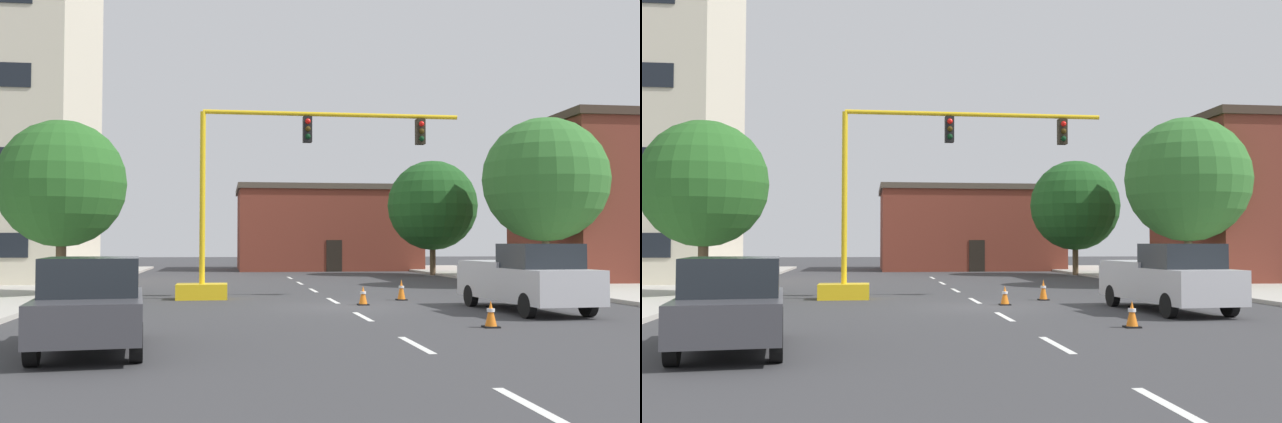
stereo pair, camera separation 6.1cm
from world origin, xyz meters
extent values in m
plane|color=#38383A|center=(0.00, 0.00, 0.00)|extent=(160.00, 160.00, 0.00)
cube|color=#B2ADA3|center=(-12.23, 8.00, 0.07)|extent=(6.00, 56.00, 0.14)
cube|color=#B2ADA3|center=(12.23, 8.00, 0.07)|extent=(6.00, 56.00, 0.14)
cube|color=silver|center=(0.00, -14.00, 0.00)|extent=(0.16, 2.40, 0.01)
cube|color=silver|center=(0.00, -8.50, 0.00)|extent=(0.16, 2.40, 0.01)
cube|color=silver|center=(0.00, -3.00, 0.00)|extent=(0.16, 2.40, 0.01)
cube|color=silver|center=(0.00, 2.50, 0.00)|extent=(0.16, 2.40, 0.01)
cube|color=silver|center=(0.00, 8.00, 0.00)|extent=(0.16, 2.40, 0.01)
cube|color=silver|center=(0.00, 13.50, 0.00)|extent=(0.16, 2.40, 0.01)
cube|color=silver|center=(0.00, 19.00, 0.00)|extent=(0.16, 2.40, 0.01)
cube|color=brown|center=(3.87, 32.01, 2.89)|extent=(13.06, 9.14, 5.78)
cube|color=#4C4238|center=(3.87, 32.01, 5.98)|extent=(13.36, 9.44, 0.40)
cube|color=black|center=(3.87, 27.41, 1.10)|extent=(1.10, 0.06, 2.20)
cube|color=#3D2D23|center=(18.20, 13.24, 8.15)|extent=(11.64, 9.33, 0.40)
cube|color=yellow|center=(-4.54, 3.79, 0.28)|extent=(1.80, 1.20, 0.55)
cylinder|color=yellow|center=(-4.54, 3.79, 3.65)|extent=(0.20, 0.20, 6.20)
cylinder|color=yellow|center=(0.20, 3.79, 6.75)|extent=(9.48, 0.16, 0.16)
cube|color=black|center=(-0.75, 3.79, 6.18)|extent=(0.32, 0.36, 0.95)
sphere|color=red|center=(-0.75, 3.60, 6.45)|extent=(0.20, 0.20, 0.20)
sphere|color=#38280A|center=(-0.75, 3.60, 6.17)|extent=(0.20, 0.20, 0.20)
sphere|color=black|center=(-0.75, 3.60, 5.89)|extent=(0.20, 0.20, 0.20)
cube|color=black|center=(3.52, 3.79, 6.18)|extent=(0.32, 0.36, 0.95)
sphere|color=red|center=(3.52, 3.60, 6.45)|extent=(0.20, 0.20, 0.20)
sphere|color=#38280A|center=(3.52, 3.60, 6.17)|extent=(0.20, 0.20, 0.20)
sphere|color=black|center=(3.52, 3.60, 5.89)|extent=(0.20, 0.20, 0.20)
cylinder|color=brown|center=(11.01, 9.37, 1.39)|extent=(0.36, 0.36, 2.79)
sphere|color=#33702D|center=(11.01, 9.37, 4.95)|extent=(5.77, 5.77, 5.77)
cylinder|color=brown|center=(-9.58, 4.59, 1.22)|extent=(0.36, 0.36, 2.43)
sphere|color=#286023|center=(-9.58, 4.59, 4.15)|extent=(4.59, 4.59, 4.59)
cylinder|color=brown|center=(9.12, 21.26, 1.13)|extent=(0.36, 0.36, 2.25)
sphere|color=#1E511E|center=(9.12, 21.26, 4.34)|extent=(5.58, 5.58, 5.58)
cube|color=#BCBCC1|center=(5.03, -2.09, 0.81)|extent=(2.40, 5.54, 0.95)
cube|color=#1E2328|center=(5.10, -2.99, 1.64)|extent=(1.97, 1.93, 0.70)
cube|color=#BCBCC1|center=(4.94, -0.91, 1.37)|extent=(2.21, 2.95, 0.16)
cylinder|color=black|center=(6.07, -3.85, 0.34)|extent=(0.27, 0.69, 0.68)
cylinder|color=black|center=(4.27, -3.99, 0.34)|extent=(0.27, 0.69, 0.68)
cylinder|color=black|center=(5.79, -0.19, 0.34)|extent=(0.27, 0.69, 0.68)
cylinder|color=black|center=(4.00, -0.33, 0.34)|extent=(0.27, 0.69, 0.68)
cube|color=#3D3D42|center=(-6.22, -8.51, 0.69)|extent=(2.34, 4.68, 0.70)
cube|color=#1E2328|center=(-6.23, -8.41, 1.39)|extent=(1.95, 2.48, 0.70)
cylinder|color=black|center=(-7.21, -7.08, 0.34)|extent=(0.29, 0.70, 0.68)
cylinder|color=black|center=(-5.57, -6.90, 0.34)|extent=(0.29, 0.70, 0.68)
cylinder|color=black|center=(-6.87, -10.12, 0.34)|extent=(0.29, 0.70, 0.68)
cylinder|color=black|center=(-5.23, -9.94, 0.34)|extent=(0.29, 0.70, 0.68)
cube|color=black|center=(0.71, 0.62, 0.02)|extent=(0.36, 0.36, 0.04)
cone|color=orange|center=(0.71, 0.62, 0.33)|extent=(0.28, 0.28, 0.58)
cylinder|color=white|center=(0.71, 0.62, 0.40)|extent=(0.19, 0.19, 0.08)
cube|color=black|center=(2.53, -5.90, 0.02)|extent=(0.36, 0.36, 0.04)
cone|color=orange|center=(2.53, -5.90, 0.34)|extent=(0.28, 0.28, 0.60)
cylinder|color=white|center=(2.53, -5.90, 0.41)|extent=(0.19, 0.19, 0.08)
cube|color=black|center=(2.42, 2.40, 0.02)|extent=(0.36, 0.36, 0.04)
cone|color=orange|center=(2.42, 2.40, 0.38)|extent=(0.28, 0.28, 0.69)
cylinder|color=white|center=(2.42, 2.40, 0.47)|extent=(0.19, 0.19, 0.08)
camera|label=1|loc=(-3.78, -22.54, 2.02)|focal=40.76mm
camera|label=2|loc=(-3.72, -22.55, 2.02)|focal=40.76mm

